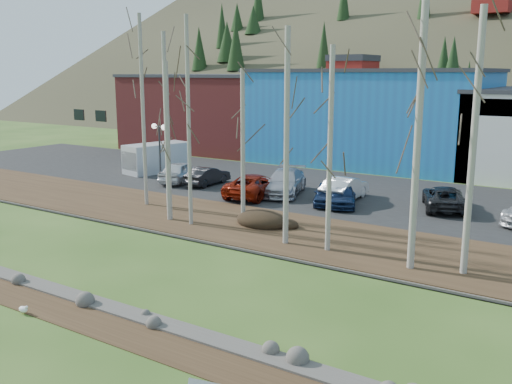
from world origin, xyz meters
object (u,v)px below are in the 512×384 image
Objects in this scene: car_3 at (285,182)px; van_grey at (155,158)px; car_6 at (444,198)px; street_lamp at (159,137)px; car_2 at (255,185)px; car_0 at (180,172)px; seagull at (24,309)px; car_4 at (327,194)px; car_8 at (343,196)px; car_1 at (207,176)px; car_5 at (344,188)px.

van_grey reaches higher than car_3.
van_grey is at bearing -21.01° from car_6.
car_2 is (8.06, 0.10, -2.63)m from street_lamp.
van_grey is (-4.47, 2.19, 0.38)m from car_0.
seagull is 0.12× the size of car_4.
car_8 is at bearing 3.39° from van_grey.
car_4 is at bearing 18.74° from street_lamp.
street_lamp reaches higher than car_2.
car_4 is at bearing 160.21° from car_0.
car_3 is 1.45× the size of car_8.
car_2 reaches higher than car_6.
car_0 is at bearing 165.46° from car_3.
car_1 is 6.19m from car_3.
seagull is at bearing 110.96° from car_1.
car_5 is at bearing -10.26° from car_6.
van_grey reaches higher than car_0.
car_8 is at bearing -22.84° from car_4.
car_6 is 1.30× the size of car_8.
car_4 is (1.57, 19.90, 0.60)m from seagull.
car_1 is at bearing 1.01° from car_5.
car_2 is (7.31, -1.12, -0.03)m from car_0.
street_lamp is 8.48m from car_2.
van_grey is at bearing -6.88° from car_5.
van_grey is at bearing 116.20° from seagull.
car_1 is 0.71× the size of car_3.
street_lamp reaches higher than car_0.
seagull is at bearing -117.34° from car_4.
car_2 is 5.91m from car_8.
car_0 is (-10.59, 20.44, 0.72)m from seagull.
van_grey is (-3.72, 3.40, -2.23)m from street_lamp.
car_6 is (11.15, 3.15, -0.06)m from car_2.
seagull is 0.10× the size of car_5.
seagull is 19.61m from car_2.
street_lamp reaches higher than car_3.
street_lamp is 14.21m from car_8.
car_1 is 0.70× the size of van_grey.
street_lamp is at bearing 41.01° from car_0.
car_0 is 12.63m from car_5.
car_1 is 16.22m from car_6.
car_8 is at bearing 18.53° from street_lamp.
car_8 is (13.18, -0.55, -0.12)m from car_0.
car_5 is 0.95× the size of car_6.
car_4 is at bearing -179.81° from car_2.
van_grey reaches higher than seagull.
car_0 is 12.17m from car_4.
street_lamp is 1.10× the size of car_1.
street_lamp is at bearing 172.51° from car_3.
car_6 is (19.21, 3.25, -2.69)m from street_lamp.
street_lamp reaches higher than car_5.
car_0 reaches higher than car_5.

